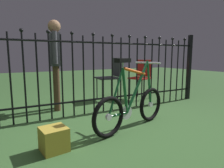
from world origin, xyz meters
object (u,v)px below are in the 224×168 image
at_px(person_visitor, 55,58).
at_px(display_crate, 54,139).
at_px(chair_charcoal, 111,74).
at_px(chair_red, 142,75).
at_px(bicycle, 132,105).

relative_size(person_visitor, display_crate, 6.25).
height_order(chair_charcoal, person_visitor, person_visitor).
bearing_deg(display_crate, chair_red, 34.54).
distance_m(bicycle, display_crate, 1.05).
relative_size(chair_charcoal, display_crate, 3.65).
relative_size(bicycle, person_visitor, 0.84).
xyz_separation_m(chair_charcoal, chair_red, (0.63, -0.28, -0.02)).
distance_m(bicycle, person_visitor, 1.63).
relative_size(chair_charcoal, chair_red, 1.05).
xyz_separation_m(bicycle, chair_red, (1.22, 1.41, 0.22)).
relative_size(chair_charcoal, person_visitor, 0.58).
height_order(chair_red, person_visitor, person_visitor).
bearing_deg(chair_charcoal, chair_red, -23.72).
bearing_deg(bicycle, person_visitor, 115.08).
height_order(chair_red, display_crate, chair_red).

